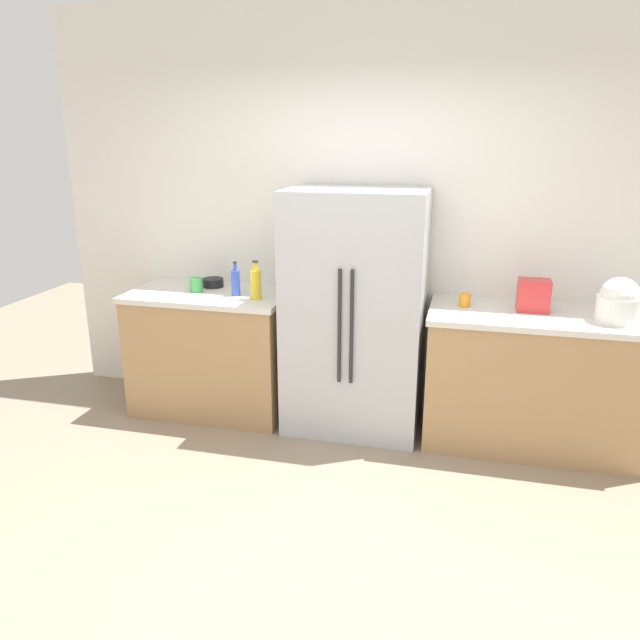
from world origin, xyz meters
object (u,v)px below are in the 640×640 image
Objects in this scene: toaster at (533,295)px; cup_c at (465,300)px; rice_cooker at (619,302)px; bottle_b at (236,282)px; bottle_a at (256,283)px; refrigerator at (355,313)px; cup_a at (196,285)px; cup_b at (608,305)px; bowl_a at (213,283)px.

toaster is 0.44m from cup_c.
bottle_b is (-2.53, 0.04, -0.03)m from rice_cooker.
bottle_a is 0.19m from bottle_b.
refrigerator reaches higher than cup_a.
bottle_a reaches higher than cup_a.
cup_b is (1.65, 0.18, 0.12)m from refrigerator.
toaster is at bearing -165.55° from cup_b.
refrigerator is 1.15m from bowl_a.
cup_a is at bearing 174.94° from bottle_b.
cup_a is 1.23× the size of cup_b.
refrigerator is 10.76× the size of bowl_a.
cup_a is at bearing -179.50° from refrigerator.
refrigerator is 6.03× the size of rice_cooker.
toaster is 0.50m from cup_b.
cup_b is at bearing 3.82° from cup_a.
cup_b is (0.48, 0.12, -0.06)m from toaster.
bottle_b is at bearing -175.04° from cup_b.
rice_cooker is at bearing -15.03° from toaster.
bottle_b is at bearing 179.18° from rice_cooker.
refrigerator reaches higher than cup_b.
bottle_b is 0.34m from bowl_a.
cup_c is (-0.92, -0.12, 0.00)m from cup_b.
bottle_a is 0.51m from cup_a.
cup_c reaches higher than cup_b.
cup_b is (-0.01, 0.25, -0.09)m from rice_cooker.
bottle_a is (-1.86, -0.16, 0.01)m from toaster.
bottle_b is 0.33m from cup_a.
refrigerator is 0.89m from bottle_b.
bottle_b reaches higher than bowl_a.
refrigerator is at bearing -173.80° from cup_b.
bottle_b is at bearing -177.34° from toaster.
refrigerator is 1.67m from cup_b.
cup_b is 0.53× the size of bowl_a.
toaster is at bearing 1.60° from cup_a.
toaster reaches higher than bowl_a.
cup_c is at bearing 171.55° from rice_cooker.
bottle_a is at bearing -173.15° from cup_b.
bottle_a is at bearing -30.80° from bowl_a.
bottle_a is 0.52m from bowl_a.
bottle_b is (-2.04, -0.09, -0.01)m from toaster.
cup_c is at bearing 3.60° from bottle_b.
rice_cooker is 2.53m from bottle_b.
refrigerator is 6.78× the size of bottle_b.
bowl_a is (-2.31, 0.10, -0.07)m from toaster.
rice_cooker reaches higher than bowl_a.
refrigerator reaches higher than toaster.
rice_cooker is 3.20× the size of cup_c.
cup_a is 2.85m from cup_b.
bottle_b is 2.85× the size of cup_c.
bottle_b is at bearing -177.43° from refrigerator.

